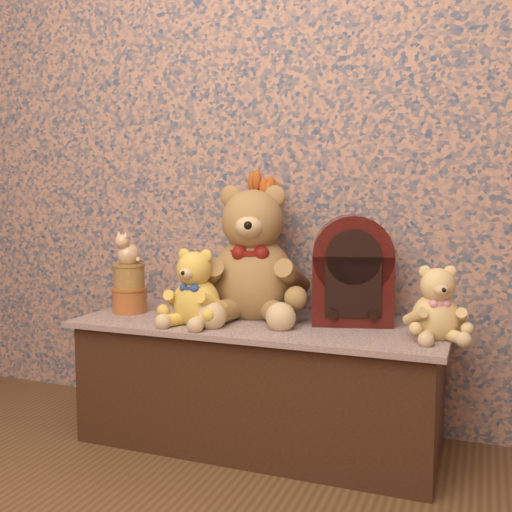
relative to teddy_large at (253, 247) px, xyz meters
The scene contains 10 objects.
display_shelf 0.50m from the teddy_large, 50.74° to the right, with size 1.32×0.55×0.45m, color #374671.
teddy_large is the anchor object (origin of this frame).
teddy_medium 0.27m from the teddy_large, 125.50° to the right, with size 0.23×0.27×0.28m, color gold, non-canonical shape.
teddy_small 0.69m from the teddy_large, ahead, with size 0.20×0.24×0.25m, color tan, non-canonical shape.
cathedral_radio 0.37m from the teddy_large, ahead, with size 0.28×0.20×0.38m, color #3E0E0B, non-canonical shape.
ceramic_vase 0.19m from the teddy_large, 94.17° to the left, with size 0.13×0.13×0.21m, color tan.
dried_stalks 0.18m from the teddy_large, 94.17° to the left, with size 0.20×0.20×0.38m, color #C2551F, non-canonical shape.
biscuit_tin_lower 0.53m from the teddy_large, 167.11° to the right, with size 0.13×0.13×0.10m, color gold.
biscuit_tin_upper 0.50m from the teddy_large, 167.11° to the right, with size 0.12×0.12×0.09m, color tan.
cat_figurine 0.48m from the teddy_large, 167.11° to the right, with size 0.09×0.11×0.13m, color silver, non-canonical shape.
Camera 1 is at (0.74, -0.75, 0.90)m, focal length 41.92 mm.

